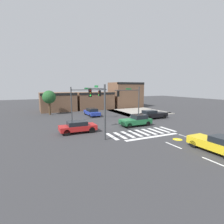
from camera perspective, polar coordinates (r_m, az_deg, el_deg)
ground_plane at (r=24.70m, az=3.82°, el=-4.25°), size 120.00×120.00×0.00m
crosswalk_near at (r=20.99m, az=9.81°, el=-6.62°), size 8.29×2.84×0.01m
lane_markings at (r=16.95m, az=26.95°, el=-11.09°), size 6.80×18.75×0.01m
bike_detector_marking at (r=19.27m, az=20.69°, el=-8.41°), size 0.96×0.96×0.01m
curb_corner_northeast at (r=36.96m, az=8.30°, el=0.01°), size 10.00×10.60×0.15m
storefront_row at (r=42.99m, az=-4.04°, el=4.60°), size 24.76×6.38×6.42m
traffic_signal_northwest at (r=27.87m, az=-8.78°, el=4.84°), size 6.03×0.32×5.33m
traffic_signal_southwest at (r=19.13m, az=-4.78°, el=3.89°), size 0.32×5.46×5.60m
traffic_signal_northeast at (r=30.66m, az=5.86°, el=5.01°), size 4.92×0.32×5.35m
car_black at (r=30.11m, az=13.36°, el=-0.73°), size 4.52×1.71×1.46m
car_green at (r=24.24m, az=7.99°, el=-2.71°), size 4.31×1.90×1.53m
car_blue at (r=32.54m, az=-6.62°, el=0.03°), size 1.80×4.77×1.38m
car_red at (r=20.84m, az=-11.20°, el=-4.72°), size 4.24×1.85×1.37m
car_yellow at (r=16.85m, az=31.34°, el=-8.93°), size 1.77×4.42×1.45m
roadside_tree at (r=35.28m, az=-19.94°, el=4.56°), size 2.50×2.50×4.65m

